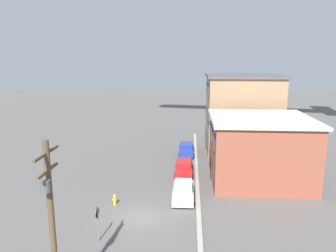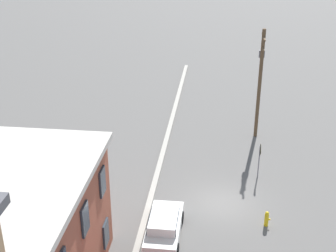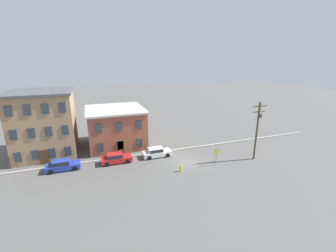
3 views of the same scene
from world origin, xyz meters
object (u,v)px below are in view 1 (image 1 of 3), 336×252
utility_pole (51,221)px  car_red (184,167)px  fire_hydrant (115,199)px  car_white (183,190)px  caution_sign (98,218)px  car_blue (186,149)px

utility_pole → car_red: bearing=164.1°
utility_pole → fire_hydrant: (-12.04, -0.00, -4.44)m
car_red → car_white: bearing=0.7°
caution_sign → fire_hydrant: (-5.53, -0.16, -1.19)m
car_blue → caution_sign: size_ratio=1.74×
car_white → fire_hydrant: bearing=-73.5°
caution_sign → fire_hydrant: 5.66m
car_red → utility_pole: size_ratio=0.50×
utility_pole → fire_hydrant: 12.84m
car_blue → car_white: (13.36, -0.09, 0.00)m
utility_pole → car_white: bearing=157.3°
car_red → utility_pole: 21.15m
car_blue → fire_hydrant: bearing=-21.2°
car_white → caution_sign: caution_sign is taller
caution_sign → utility_pole: bearing=-1.4°
car_white → utility_pole: 15.48m
car_red → fire_hydrant: (7.90, -5.68, -0.27)m
caution_sign → fire_hydrant: bearing=-178.3°
car_red → fire_hydrant: 9.73m
car_white → fire_hydrant: (1.71, -5.76, -0.27)m
car_blue → utility_pole: size_ratio=0.50×
utility_pole → caution_sign: bearing=178.6°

